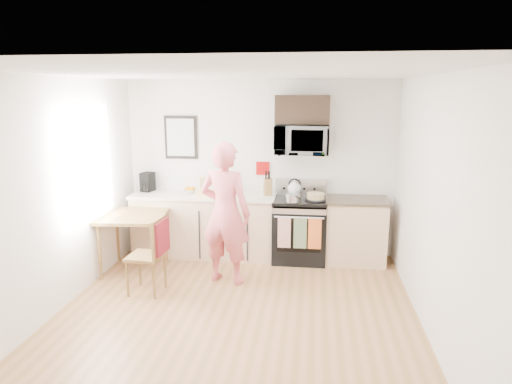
# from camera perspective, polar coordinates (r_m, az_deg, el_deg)

# --- Properties ---
(floor) EXTENTS (4.60, 4.60, 0.00)m
(floor) POSITION_cam_1_polar(r_m,az_deg,el_deg) (5.12, -2.82, -15.88)
(floor) COLOR olive
(floor) RESTS_ON ground
(back_wall) EXTENTS (4.00, 0.04, 2.60)m
(back_wall) POSITION_cam_1_polar(r_m,az_deg,el_deg) (6.87, 0.44, 3.00)
(back_wall) COLOR white
(back_wall) RESTS_ON floor
(front_wall) EXTENTS (4.00, 0.04, 2.60)m
(front_wall) POSITION_cam_1_polar(r_m,az_deg,el_deg) (2.55, -12.57, -14.16)
(front_wall) COLOR white
(front_wall) RESTS_ON floor
(left_wall) EXTENTS (0.04, 4.60, 2.60)m
(left_wall) POSITION_cam_1_polar(r_m,az_deg,el_deg) (5.37, -24.48, -0.81)
(left_wall) COLOR white
(left_wall) RESTS_ON floor
(right_wall) EXTENTS (0.04, 4.60, 2.60)m
(right_wall) POSITION_cam_1_polar(r_m,az_deg,el_deg) (4.72, 21.65, -2.27)
(right_wall) COLOR white
(right_wall) RESTS_ON floor
(ceiling) EXTENTS (4.00, 4.60, 0.04)m
(ceiling) POSITION_cam_1_polar(r_m,az_deg,el_deg) (4.51, -3.18, 14.62)
(ceiling) COLOR silver
(ceiling) RESTS_ON back_wall
(window) EXTENTS (0.06, 1.40, 1.50)m
(window) POSITION_cam_1_polar(r_m,az_deg,el_deg) (5.99, -20.42, 3.23)
(window) COLOR white
(window) RESTS_ON left_wall
(cabinet_left) EXTENTS (2.10, 0.60, 0.90)m
(cabinet_left) POSITION_cam_1_polar(r_m,az_deg,el_deg) (6.92, -6.48, -4.24)
(cabinet_left) COLOR #DEB68E
(cabinet_left) RESTS_ON floor
(countertop_left) EXTENTS (2.14, 0.64, 0.04)m
(countertop_left) POSITION_cam_1_polar(r_m,az_deg,el_deg) (6.80, -6.57, -0.45)
(countertop_left) COLOR silver
(countertop_left) RESTS_ON cabinet_left
(cabinet_right) EXTENTS (0.84, 0.60, 0.90)m
(cabinet_right) POSITION_cam_1_polar(r_m,az_deg,el_deg) (6.76, 12.29, -4.87)
(cabinet_right) COLOR #DEB68E
(cabinet_right) RESTS_ON floor
(countertop_right) EXTENTS (0.88, 0.64, 0.04)m
(countertop_right) POSITION_cam_1_polar(r_m,az_deg,el_deg) (6.63, 12.47, -0.99)
(countertop_right) COLOR black
(countertop_right) RESTS_ON cabinet_right
(range) EXTENTS (0.76, 0.70, 1.16)m
(range) POSITION_cam_1_polar(r_m,az_deg,el_deg) (6.71, 5.46, -4.87)
(range) COLOR black
(range) RESTS_ON floor
(microwave) EXTENTS (0.76, 0.51, 0.42)m
(microwave) POSITION_cam_1_polar(r_m,az_deg,el_deg) (6.55, 5.73, 6.53)
(microwave) COLOR #ABABAF
(microwave) RESTS_ON back_wall
(upper_cabinet) EXTENTS (0.76, 0.35, 0.40)m
(upper_cabinet) POSITION_cam_1_polar(r_m,az_deg,el_deg) (6.56, 5.82, 10.22)
(upper_cabinet) COLOR black
(upper_cabinet) RESTS_ON back_wall
(wall_art) EXTENTS (0.50, 0.04, 0.65)m
(wall_art) POSITION_cam_1_polar(r_m,az_deg,el_deg) (7.04, -9.39, 6.75)
(wall_art) COLOR black
(wall_art) RESTS_ON back_wall
(wall_trivet) EXTENTS (0.20, 0.02, 0.20)m
(wall_trivet) POSITION_cam_1_polar(r_m,az_deg,el_deg) (6.85, 0.84, 2.97)
(wall_trivet) COLOR #A30E0E
(wall_trivet) RESTS_ON back_wall
(person) EXTENTS (0.75, 0.59, 1.83)m
(person) POSITION_cam_1_polar(r_m,az_deg,el_deg) (5.81, -3.85, -2.67)
(person) COLOR #C2354A
(person) RESTS_ON floor
(dining_table) EXTENTS (0.85, 0.85, 0.79)m
(dining_table) POSITION_cam_1_polar(r_m,az_deg,el_deg) (6.43, -15.17, -3.55)
(dining_table) COLOR brown
(dining_table) RESTS_ON floor
(chair) EXTENTS (0.47, 0.43, 0.96)m
(chair) POSITION_cam_1_polar(r_m,az_deg,el_deg) (5.66, -12.45, -6.50)
(chair) COLOR brown
(chair) RESTS_ON floor
(knife_block) EXTENTS (0.15, 0.18, 0.25)m
(knife_block) POSITION_cam_1_polar(r_m,az_deg,el_deg) (6.69, 1.50, 0.67)
(knife_block) COLOR brown
(knife_block) RESTS_ON countertop_left
(utensil_crock) EXTENTS (0.12, 0.12, 0.36)m
(utensil_crock) POSITION_cam_1_polar(r_m,az_deg,el_deg) (6.81, -3.76, 1.05)
(utensil_crock) COLOR #A30E0E
(utensil_crock) RESTS_ON countertop_left
(fruit_bowl) EXTENTS (0.20, 0.20, 0.09)m
(fruit_bowl) POSITION_cam_1_polar(r_m,az_deg,el_deg) (6.93, -8.25, 0.23)
(fruit_bowl) COLOR white
(fruit_bowl) RESTS_ON countertop_left
(milk_carton) EXTENTS (0.13, 0.13, 0.25)m
(milk_carton) POSITION_cam_1_polar(r_m,az_deg,el_deg) (6.79, -6.70, 0.80)
(milk_carton) COLOR tan
(milk_carton) RESTS_ON countertop_left
(coffee_maker) EXTENTS (0.20, 0.26, 0.29)m
(coffee_maker) POSITION_cam_1_polar(r_m,az_deg,el_deg) (7.13, -13.42, 1.17)
(coffee_maker) COLOR black
(coffee_maker) RESTS_ON countertop_left
(bread_bag) EXTENTS (0.32, 0.16, 0.12)m
(bread_bag) POSITION_cam_1_polar(r_m,az_deg,el_deg) (6.59, -6.13, -0.16)
(bread_bag) COLOR #DEAF74
(bread_bag) RESTS_ON countertop_left
(cake) EXTENTS (0.30, 0.30, 0.10)m
(cake) POSITION_cam_1_polar(r_m,az_deg,el_deg) (6.50, 7.46, -0.59)
(cake) COLOR black
(cake) RESTS_ON range
(kettle) EXTENTS (0.20, 0.20, 0.26)m
(kettle) POSITION_cam_1_polar(r_m,az_deg,el_deg) (6.74, 4.83, 0.47)
(kettle) COLOR white
(kettle) RESTS_ON range
(pot) EXTENTS (0.22, 0.34, 0.10)m
(pot) POSITION_cam_1_polar(r_m,az_deg,el_deg) (6.38, 4.64, -0.73)
(pot) COLOR #ABABAF
(pot) RESTS_ON range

